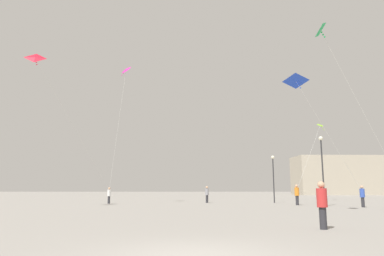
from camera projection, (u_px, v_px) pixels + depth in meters
name	position (u px, v px, depth m)	size (l,w,h in m)	color
ground_plane	(194.00, 256.00, 7.93)	(300.00, 300.00, 0.00)	gray
person_in_red	(321.00, 203.00, 13.15)	(0.38, 0.38, 1.75)	#2D2D33
person_in_orange	(296.00, 194.00, 31.77)	(0.40, 0.40, 1.84)	#2D2D33
person_in_white	(108.00, 195.00, 34.83)	(0.35, 0.35, 1.59)	#2D2D33
person_in_grey	(206.00, 194.00, 37.02)	(0.37, 0.37, 1.72)	#2D2D33
person_in_blue	(361.00, 195.00, 28.24)	(0.37, 0.37, 1.72)	#2D2D33
kite_magenta_diamond	(125.00, 70.00, 36.08)	(2.16, 1.58, 12.64)	#D12899
kite_lime_delta	(319.00, 128.00, 42.94)	(6.91, 10.97, 8.08)	#8CD12D
kite_crimson_delta	(37.00, 62.00, 27.65)	(4.70, 9.66, 10.57)	red
kite_cobalt_delta	(296.00, 83.00, 26.86)	(6.52, 3.37, 8.62)	blue
kite_emerald_delta	(321.00, 34.00, 21.65)	(6.35, 3.57, 10.10)	green
building_left_hall	(340.00, 176.00, 82.85)	(21.77, 9.51, 8.88)	#B2A893
lamppost_east	(272.00, 171.00, 36.92)	(0.36, 0.36, 4.89)	#2D2D30
lamppost_west	(321.00, 160.00, 30.10)	(0.36, 0.36, 5.90)	#2D2D30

